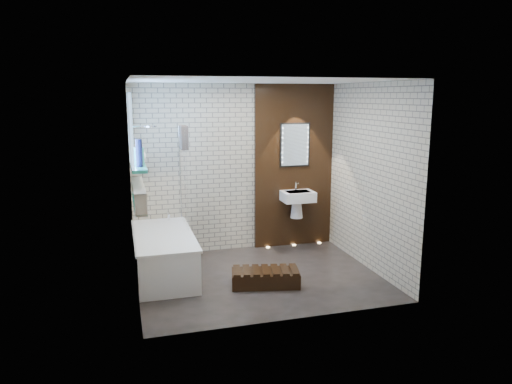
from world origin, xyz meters
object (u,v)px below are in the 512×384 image
object	(u,v)px
washbasin	(298,200)
walnut_step	(265,278)
bathtub	(164,254)
bath_screen	(184,177)
led_mirror	(295,145)

from	to	relation	value
washbasin	walnut_step	bearing A→B (deg)	-124.67
bathtub	bath_screen	distance (m)	1.14
washbasin	led_mirror	distance (m)	0.88
washbasin	led_mirror	xyz separation A→B (m)	(0.00, 0.16, 0.86)
washbasin	walnut_step	distance (m)	1.81
led_mirror	bath_screen	bearing A→B (deg)	-169.34
bathtub	led_mirror	distance (m)	2.68
bathtub	walnut_step	bearing A→B (deg)	-31.49
led_mirror	washbasin	bearing A→B (deg)	-90.00
bath_screen	washbasin	bearing A→B (deg)	5.78
washbasin	led_mirror	bearing A→B (deg)	90.00
walnut_step	bathtub	bearing A→B (deg)	148.51
bath_screen	bathtub	bearing A→B (deg)	-128.90
washbasin	walnut_step	xyz separation A→B (m)	(-0.95, -1.37, -0.69)
led_mirror	walnut_step	world-z (taller)	led_mirror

